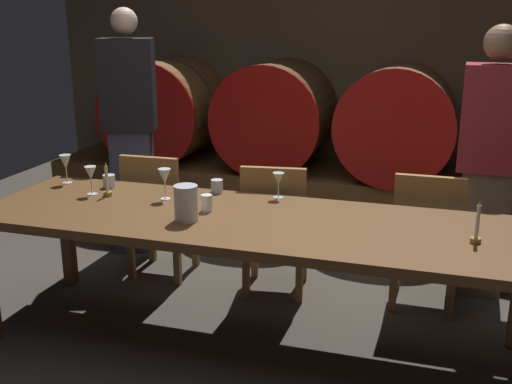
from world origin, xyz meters
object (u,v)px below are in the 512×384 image
object	(u,v)px
candle_right	(477,231)
cup_left	(109,181)
cup_center	(217,186)
chair_center	(275,223)
cup_right	(207,203)
wine_barrel_center_right	(398,121)
candle_left	(107,187)
chair_left	(158,210)
dining_table	(250,228)
guest_left	(130,132)
pitcher	(186,203)
wine_barrel_center_left	(277,115)
wine_glass_far_right	(278,180)
wine_barrel_far_left	(167,109)
wine_glass_far_left	(66,163)
wine_glass_center_left	(91,174)
chair_right	(427,234)
wine_glass_center_right	(165,177)
guest_right	(489,162)

from	to	relation	value
candle_right	cup_left	bearing A→B (deg)	170.94
cup_center	cup_left	bearing A→B (deg)	-172.43
chair_center	cup_right	distance (m)	0.70
cup_center	candle_right	bearing A→B (deg)	-16.43
cup_right	wine_barrel_center_right	bearing A→B (deg)	69.54
chair_center	cup_right	size ratio (longest dim) A/B	9.69
wine_barrel_center_right	candle_left	bearing A→B (deg)	-124.95
candle_right	wine_barrel_center_right	bearing A→B (deg)	103.41
chair_left	candle_right	bearing A→B (deg)	158.84
dining_table	guest_left	xyz separation A→B (m)	(-1.26, 1.08, 0.25)
chair_center	candle_left	bearing A→B (deg)	21.92
chair_left	pitcher	bearing A→B (deg)	123.45
candle_left	candle_right	distance (m)	2.05
dining_table	chair_left	xyz separation A→B (m)	(-0.87, 0.68, -0.19)
chair_center	wine_barrel_center_left	bearing A→B (deg)	-83.10
candle_right	wine_glass_far_right	size ratio (longest dim) A/B	1.39
wine_barrel_far_left	cup_right	world-z (taller)	wine_barrel_far_left
candle_right	cup_right	xyz separation A→B (m)	(-1.38, 0.08, -0.01)
chair_center	wine_glass_far_right	bearing A→B (deg)	101.09
wine_glass_far_left	candle_right	bearing A→B (deg)	-8.09
wine_glass_center_left	wine_barrel_center_right	bearing A→B (deg)	53.24
candle_right	wine_glass_center_left	size ratio (longest dim) A/B	1.23
chair_right	dining_table	bearing A→B (deg)	38.63
candle_right	cup_center	size ratio (longest dim) A/B	2.68
cup_left	chair_left	bearing A→B (deg)	70.32
wine_barrel_center_right	cup_right	distance (m)	2.38
chair_center	wine_glass_center_right	world-z (taller)	wine_glass_center_right
pitcher	wine_glass_center_right	size ratio (longest dim) A/B	1.04
chair_left	candle_right	distance (m)	2.14
wine_barrel_far_left	candle_right	xyz separation A→B (m)	(2.63, -2.30, -0.11)
wine_glass_far_left	cup_center	bearing A→B (deg)	4.88
chair_left	chair_center	size ratio (longest dim) A/B	1.00
wine_barrel_far_left	candle_right	bearing A→B (deg)	-41.18
wine_barrel_center_right	cup_right	xyz separation A→B (m)	(-0.83, -2.23, -0.12)
wine_glass_center_right	wine_glass_far_left	bearing A→B (deg)	169.74
wine_glass_far_right	wine_barrel_center_left	bearing A→B (deg)	105.19
wine_barrel_far_left	wine_barrel_center_right	bearing A→B (deg)	0.00
dining_table	chair_right	world-z (taller)	chair_right
guest_left	pitcher	distance (m)	1.55
pitcher	cup_left	bearing A→B (deg)	148.00
wine_glass_far_right	guest_left	bearing A→B (deg)	152.16
guest_left	candle_right	world-z (taller)	guest_left
dining_table	chair_center	world-z (taller)	chair_center
candle_left	guest_left	bearing A→B (deg)	109.92
cup_right	wine_barrel_center_left	bearing A→B (deg)	95.19
wine_barrel_far_left	wine_glass_far_right	xyz separation A→B (m)	(1.56, -1.88, -0.05)
dining_table	candle_right	distance (m)	1.13
wine_barrel_center_left	wine_glass_far_right	size ratio (longest dim) A/B	6.38
candle_right	pitcher	size ratio (longest dim) A/B	1.11
guest_right	wine_glass_far_right	xyz separation A→B (m)	(-1.17, -0.67, -0.03)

